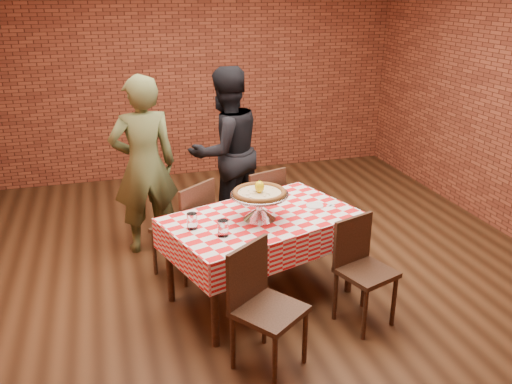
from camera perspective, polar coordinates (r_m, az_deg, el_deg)
The scene contains 19 objects.
ground at distance 5.15m, azimuth 0.90°, elevation -8.28°, with size 6.00×6.00×0.00m, color black.
back_wall at distance 7.49m, azimuth -5.93°, elevation 12.75°, with size 5.50×5.50×0.00m, color maroon.
table at distance 4.58m, azimuth 0.55°, elevation -6.97°, with size 1.51×0.91×0.75m, color #45291B.
tablecloth at distance 4.46m, azimuth 0.57°, elevation -4.11°, with size 1.55×0.94×0.26m, color red, non-canonical shape.
pizza_stand at distance 4.33m, azimuth 0.37°, elevation -1.53°, with size 0.48×0.48×0.21m, color silver, non-canonical shape.
pizza at distance 4.28m, azimuth 0.37°, elevation -0.13°, with size 0.43×0.43×0.03m, color beige.
lemon at distance 4.26m, azimuth 0.37°, elevation 0.56°, with size 0.08×0.08×0.10m, color yellow.
water_glass_left at distance 4.05m, azimuth -3.53°, elevation -3.87°, with size 0.08×0.08×0.13m, color white.
water_glass_right at distance 4.19m, azimuth -6.82°, elevation -3.10°, with size 0.08×0.08×0.13m, color white.
side_plate at distance 4.63m, azimuth 6.27°, elevation -1.45°, with size 0.15×0.15×0.01m, color white.
sweetener_packet_a at distance 4.66m, azimuth 7.84°, elevation -1.43°, with size 0.05×0.04×0.01m, color white.
sweetener_packet_b at distance 4.65m, azimuth 8.09°, elevation -1.47°, with size 0.05×0.04×0.01m, color white.
condiment_caddy at distance 4.64m, azimuth -1.05°, elevation -0.34°, with size 0.11×0.09×0.15m, color silver.
chair_near_left at distance 3.76m, azimuth 1.44°, elevation -12.55°, with size 0.42×0.42×0.90m, color #45291B, non-canonical shape.
chair_near_right at distance 4.30m, azimuth 11.66°, elevation -8.62°, with size 0.38×0.38×0.86m, color #45291B, non-canonical shape.
chair_far_left at distance 4.96m, azimuth -7.83°, elevation -3.76°, with size 0.44×0.44×0.92m, color #45291B, non-canonical shape.
chair_far_right at distance 5.35m, azimuth 0.05°, elevation -1.78°, with size 0.42×0.42×0.90m, color #45291B, non-canonical shape.
diner_olive at distance 5.33m, azimuth -11.81°, elevation 2.75°, with size 0.65×0.43×1.78m, color #4E552E.
diner_black at distance 5.69m, azimuth -3.23°, elevation 4.35°, with size 0.86×0.67×1.78m, color black.
Camera 1 is at (-1.33, -4.29, 2.54)m, focal length 37.58 mm.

